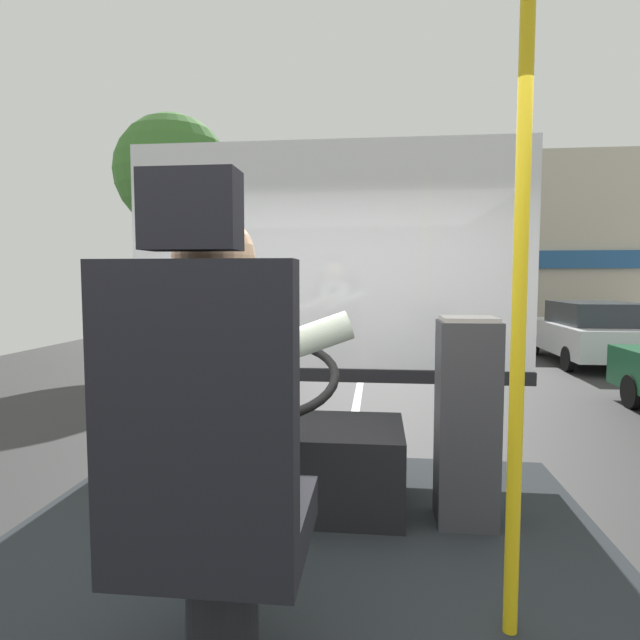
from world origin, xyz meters
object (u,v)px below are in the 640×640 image
object	(u,v)px
fare_box	(467,421)
steering_console	(289,460)
driver_seat	(210,484)
bus_driver	(222,396)
parked_car_white	(592,332)
handrail_pole	(519,314)

from	to	relation	value
fare_box	steering_console	bearing A→B (deg)	174.55
driver_seat	bus_driver	world-z (taller)	driver_seat
steering_console	fare_box	world-z (taller)	fare_box
fare_box	parked_car_white	distance (m)	10.99
bus_driver	handrail_pole	xyz separation A→B (m)	(0.84, 0.25, 0.21)
handrail_pole	parked_car_white	world-z (taller)	handrail_pole
handrail_pole	parked_car_white	xyz separation A→B (m)	(4.38, 10.82, -1.09)
handrail_pole	driver_seat	bearing A→B (deg)	-156.57
bus_driver	handrail_pole	size ratio (longest dim) A/B	0.39
driver_seat	steering_console	size ratio (longest dim) A/B	1.23
steering_console	handrail_pole	world-z (taller)	handrail_pole
fare_box	driver_seat	bearing A→B (deg)	-126.10
fare_box	parked_car_white	world-z (taller)	fare_box
driver_seat	handrail_pole	xyz separation A→B (m)	(0.84, 0.37, 0.42)
parked_car_white	handrail_pole	bearing A→B (deg)	-112.02
driver_seat	parked_car_white	distance (m)	12.37
handrail_pole	bus_driver	bearing A→B (deg)	-163.30
bus_driver	steering_console	world-z (taller)	bus_driver
parked_car_white	steering_console	bearing A→B (deg)	-117.63
driver_seat	steering_console	world-z (taller)	driver_seat
fare_box	bus_driver	bearing A→B (deg)	-129.00
steering_console	parked_car_white	world-z (taller)	steering_console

